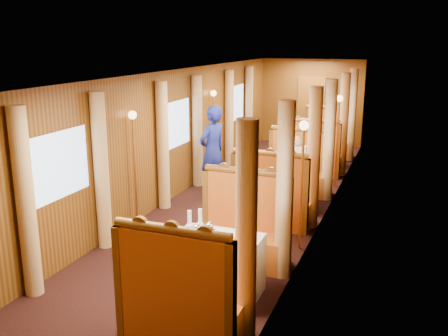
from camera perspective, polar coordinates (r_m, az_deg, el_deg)
The scene contains 49 objects.
floor at distance 9.65m, azimuth 2.68°, elevation -4.01°, with size 3.00×12.00×0.01m, color black, non-canonical shape.
ceiling at distance 9.16m, azimuth 2.87°, elevation 10.97°, with size 3.00×12.00×0.01m, color silver, non-canonical shape.
wall_far at distance 15.08m, azimuth 9.93°, elevation 7.43°, with size 3.00×2.50×0.01m, color brown, non-canonical shape.
wall_near at distance 4.31m, azimuth -23.44°, elevation -11.80°, with size 3.00×2.50×0.01m, color brown, non-canonical shape.
wall_left at distance 9.88m, azimuth -5.54°, elevation 3.88°, with size 12.00×2.50×0.01m, color brown, non-canonical shape.
wall_right at distance 8.99m, azimuth 11.91°, elevation 2.55°, with size 12.00×2.50×0.01m, color brown, non-canonical shape.
doorway_far at distance 15.08m, azimuth 9.87°, elevation 6.48°, with size 0.80×0.04×2.00m, color brown.
table_near at distance 6.22m, azimuth -0.85°, elevation -11.18°, with size 1.05×0.72×0.75m, color white.
banquette_near_fwd at distance 5.37m, azimuth -4.98°, elevation -15.08°, with size 1.30×0.55×1.34m.
banquette_near_aft at distance 7.07m, azimuth 2.20°, elevation -7.47°, with size 1.30×0.55×1.34m.
table_mid at distance 9.34m, azimuth 7.08°, elevation -2.33°, with size 1.05×0.72×0.75m, color white.
banquette_mid_fwd at distance 8.39m, azimuth 5.42°, elevation -3.91°, with size 1.30×0.55×1.34m.
banquette_mid_aft at distance 10.28m, azimuth 8.45°, elevation -0.52°, with size 1.30×0.55×1.34m.
table_far at distance 12.67m, azimuth 10.90°, elevation 2.02°, with size 1.05×0.72×0.75m, color white.
banquette_far_fwd at distance 11.68m, azimuth 10.03°, elevation 1.24°, with size 1.30×0.55×1.34m.
banquette_far_aft at distance 13.64m, azimuth 11.67°, elevation 3.08°, with size 1.30×0.55×1.34m.
tea_tray at distance 6.03m, azimuth -1.63°, elevation -8.06°, with size 0.34×0.26×0.01m, color silver.
teapot_left at distance 6.02m, azimuth -3.15°, elevation -7.45°, with size 0.17×0.13×0.14m, color silver, non-canonical shape.
teapot_right at distance 5.96m, azimuth -1.61°, elevation -7.69°, with size 0.17×0.13×0.14m, color silver, non-canonical shape.
teapot_back at distance 6.10m, azimuth -1.69°, elevation -7.17°, with size 0.17×0.13×0.14m, color silver, non-canonical shape.
fruit_plate at distance 5.90m, azimuth 1.24°, elevation -8.46°, with size 0.23×0.23×0.05m.
cup_inboard at distance 6.26m, azimuth -3.95°, elevation -6.25°, with size 0.08×0.08×0.26m.
cup_outboard at distance 6.30m, azimuth -2.73°, elevation -6.06°, with size 0.08×0.08×0.26m.
rose_vase_mid at distance 9.16m, azimuth 7.32°, elevation 0.91°, with size 0.06×0.06×0.36m.
rose_vase_far at distance 12.54m, azimuth 11.04°, elevation 4.46°, with size 0.06×0.06×0.36m.
window_left_near at distance 6.94m, azimuth -18.30°, elevation 0.29°, with size 1.20×0.90×0.01m, color #94ADD0, non-canonical shape.
curtain_left_near_a at distance 6.39m, azimuth -21.72°, elevation -3.81°, with size 0.22×0.22×2.35m, color tan.
curtain_left_near_b at distance 7.55m, azimuth -13.83°, elevation -0.43°, with size 0.22×0.22×2.35m, color tan.
window_right_near at distance 5.61m, azimuth 6.11°, elevation -2.36°, with size 1.20×0.90×0.01m, color #94ADD0, non-canonical shape.
curtain_right_near_a at distance 5.02m, azimuth 2.55°, elevation -7.69°, with size 0.22×0.22×2.35m, color tan.
curtain_right_near_b at distance 6.44m, azimuth 6.92°, elevation -2.71°, with size 0.22×0.22×2.35m, color tan.
window_left_mid at distance 9.84m, azimuth -5.49°, elevation 5.02°, with size 1.20×0.90×0.01m, color #94ADD0, non-canonical shape.
curtain_left_mid_a at distance 9.16m, azimuth -7.01°, elevation 2.51°, with size 0.22×0.22×2.35m, color tan.
curtain_left_mid_b at distance 10.54m, azimuth -3.07°, elevation 4.18°, with size 0.22×0.22×2.35m, color tan.
window_right_mid at distance 8.95m, azimuth 11.88°, elevation 3.81°, with size 1.20×0.90×0.01m, color #94ADD0, non-canonical shape.
curtain_right_mid_a at distance 8.27m, azimuth 10.19°, elevation 1.07°, with size 0.22×0.22×2.35m, color tan.
curtain_right_mid_b at distance 9.78m, azimuth 11.93°, elevation 3.06°, with size 0.22×0.22×2.35m, color tan.
window_left_far at distance 13.04m, azimuth 1.35°, elevation 7.43°, with size 1.20×0.90×0.01m, color #94ADD0, non-canonical shape.
curtain_left_far_a at distance 12.32m, azimuth 0.59°, elevation 5.72°, with size 0.22×0.22×2.35m, color tan.
curtain_left_far_b at distance 13.77m, azimuth 2.84°, elevation 6.65°, with size 0.22×0.22×2.35m, color tan.
window_right_far at distance 12.38m, azimuth 14.51°, elevation 6.59°, with size 1.20×0.90×0.01m, color #94ADD0, non-canonical shape.
curtain_right_far_a at distance 11.67m, azimuth 13.46°, elevation 4.82°, with size 0.22×0.22×2.35m, color tan.
curtain_right_far_b at distance 13.20m, azimuth 14.37°, elevation 5.86°, with size 0.22×0.22×2.35m, color tan.
sconce_left_fore at distance 8.31m, azimuth -10.27°, elevation 2.60°, with size 0.14×0.14×1.95m.
sconce_right_fore at distance 7.29m, azimuth 8.98°, elevation 0.99°, with size 0.14×0.14×1.95m.
sconce_left_aft at distance 11.40m, azimuth -1.20°, elevation 6.06°, with size 0.14×0.14×1.95m.
sconce_right_aft at distance 10.68m, azimuth 12.93°, elevation 5.11°, with size 0.14×0.14×1.95m.
steward at distance 9.89m, azimuth -1.32°, elevation 1.93°, with size 0.66×0.43×1.82m, color navy.
passenger at distance 9.98m, azimuth 8.22°, elevation 0.91°, with size 0.40×0.44×0.76m.
Camera 1 is at (2.82, -8.70, 3.08)m, focal length 40.00 mm.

